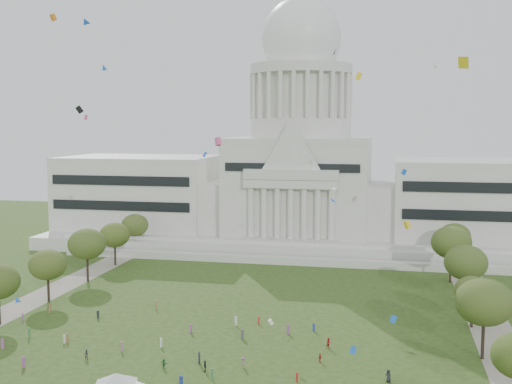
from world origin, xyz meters
name	(u,v)px	position (x,y,z in m)	size (l,w,h in m)	color
ground	(195,378)	(0.00, 0.00, 0.00)	(400.00, 400.00, 0.00)	#2D4515
capitol	(300,175)	(0.00, 113.59, 22.30)	(160.00, 64.50, 91.30)	beige
path_left	(23,305)	(-48.00, 30.00, 0.02)	(8.00, 160.00, 0.04)	gray
path_right	(495,336)	(48.00, 30.00, 0.02)	(8.00, 160.00, 0.04)	gray
row_tree_r_2	(484,302)	(44.17, 17.44, 9.66)	(9.55, 9.55, 13.58)	black
row_tree_l_3	(48,265)	(-44.09, 33.92, 8.21)	(8.12, 8.12, 11.55)	black
row_tree_r_3	(473,291)	(44.40, 34.48, 7.08)	(7.01, 7.01, 9.98)	black
row_tree_l_4	(87,244)	(-44.08, 52.42, 9.39)	(9.29, 9.29, 13.21)	black
row_tree_r_4	(466,263)	(44.76, 50.04, 9.29)	(9.19, 9.19, 13.06)	black
row_tree_l_5	(115,235)	(-45.22, 71.01, 8.42)	(8.33, 8.33, 11.85)	black
row_tree_r_5	(451,242)	(43.49, 70.19, 9.93)	(9.82, 9.82, 13.96)	black
row_tree_l_6	(135,225)	(-46.87, 89.14, 8.27)	(8.19, 8.19, 11.64)	black
row_tree_r_6	(455,236)	(45.96, 88.13, 8.51)	(8.42, 8.42, 11.97)	black
event_tent	(116,380)	(-7.96, -11.07, 3.49)	(10.66, 10.66, 4.50)	#4C4C4C
person_0	(388,376)	(29.01, 4.51, 0.98)	(0.96, 0.62, 1.96)	#26262B
person_2	(329,343)	(18.81, 17.19, 0.95)	(0.93, 0.57, 1.91)	#B21E1E
person_3	(243,363)	(6.30, 5.39, 0.90)	(1.16, 0.60, 1.80)	#994C8C
person_4	(205,366)	(0.82, 2.61, 0.92)	(1.08, 0.59, 1.84)	#26262B
person_5	(164,364)	(-5.98, 2.60, 0.79)	(1.46, 0.58, 1.57)	#33723F
person_8	(86,355)	(-19.89, 3.68, 0.82)	(0.80, 0.49, 1.64)	#4C4C51
person_10	(320,358)	(18.03, 10.39, 0.75)	(0.88, 0.48, 1.51)	#B21E1E
distant_crowd	(138,337)	(-14.88, 13.46, 0.87)	(57.94, 39.47, 1.94)	#994C8C
kite_swarm	(226,172)	(3.06, 7.44, 31.11)	(90.11, 108.93, 65.83)	white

